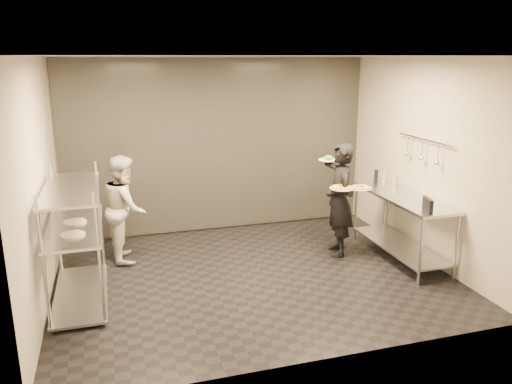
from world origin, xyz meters
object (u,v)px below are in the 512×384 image
object	(u,v)px
bottle_dark	(376,176)
pizza_plate_far	(361,187)
waiter	(339,200)
pass_rack	(76,237)
pizza_plate_near	(342,188)
salad_plate	(328,159)
bottle_green	(395,184)
prep_counter	(402,216)
pos_monitor	(428,205)
bottle_clear	(384,178)
chef	(125,208)

from	to	relation	value
bottle_dark	pizza_plate_far	bearing A→B (deg)	-133.90
waiter	pizza_plate_far	world-z (taller)	waiter
pass_rack	pizza_plate_far	size ratio (longest dim) A/B	5.29
pizza_plate_near	pizza_plate_far	size ratio (longest dim) A/B	1.08
salad_plate	bottle_green	distance (m)	1.01
prep_counter	pos_monitor	xyz separation A→B (m)	(-0.12, -0.72, 0.38)
pass_rack	bottle_clear	size ratio (longest dim) A/B	8.53
bottle_clear	pizza_plate_far	bearing A→B (deg)	-144.14
pizza_plate_near	pizza_plate_far	world-z (taller)	pizza_plate_near
salad_plate	pos_monitor	size ratio (longest dim) A/B	1.18
pos_monitor	bottle_dark	world-z (taller)	bottle_dark
prep_counter	chef	bearing A→B (deg)	163.57
chef	pizza_plate_near	world-z (taller)	chef
waiter	bottle_clear	world-z (taller)	waiter
bottle_clear	bottle_dark	xyz separation A→B (m)	(-0.05, 0.15, 0.01)
prep_counter	salad_plate	size ratio (longest dim) A/B	6.39
pass_rack	bottle_green	size ratio (longest dim) A/B	6.44
pizza_plate_near	pos_monitor	bearing A→B (deg)	-50.71
chef	bottle_dark	bearing A→B (deg)	-94.66
prep_counter	waiter	xyz separation A→B (m)	(-0.78, 0.40, 0.19)
waiter	chef	size ratio (longest dim) A/B	1.09
waiter	bottle_green	bearing A→B (deg)	85.37
pizza_plate_far	bottle_green	distance (m)	0.55
pizza_plate_near	bottle_green	bearing A→B (deg)	-0.29
pass_rack	salad_plate	size ratio (longest dim) A/B	5.68
pass_rack	prep_counter	distance (m)	4.33
pizza_plate_near	bottle_dark	xyz separation A→B (m)	(0.88, 0.62, -0.04)
pos_monitor	waiter	bearing A→B (deg)	133.61
waiter	bottle_clear	bearing A→B (deg)	117.86
bottle_dark	pos_monitor	bearing A→B (deg)	-95.34
bottle_dark	prep_counter	bearing A→B (deg)	-91.58
chef	bottle_clear	size ratio (longest dim) A/B	7.97
waiter	pos_monitor	world-z (taller)	waiter
pass_rack	pizza_plate_far	distance (m)	3.77
bottle_clear	bottle_dark	size ratio (longest dim) A/B	0.95
chef	pizza_plate_near	size ratio (longest dim) A/B	4.59
bottle_green	chef	bearing A→B (deg)	166.06
bottle_clear	bottle_dark	bearing A→B (deg)	109.69
prep_counter	pizza_plate_near	distance (m)	0.98
salad_plate	bottle_green	bearing A→B (deg)	-29.46
pass_rack	pizza_plate_near	xyz separation A→B (m)	(3.47, 0.19, 0.29)
pos_monitor	bottle_dark	distance (m)	1.53
prep_counter	bottle_clear	size ratio (longest dim) A/B	9.59
pizza_plate_near	salad_plate	distance (m)	0.56
prep_counter	waiter	world-z (taller)	waiter
pizza_plate_near	bottle_green	world-z (taller)	bottle_green
salad_plate	bottle_dark	distance (m)	0.96
pizza_plate_far	bottle_dark	world-z (taller)	bottle_dark
salad_plate	bottle_green	world-z (taller)	salad_plate
pizza_plate_near	bottle_clear	world-z (taller)	bottle_clear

